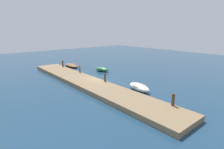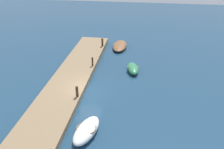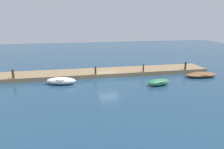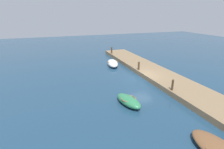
{
  "view_description": "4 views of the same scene",
  "coord_description": "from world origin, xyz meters",
  "px_view_note": "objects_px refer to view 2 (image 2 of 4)",
  "views": [
    {
      "loc": [
        18.98,
        -13.78,
        6.96
      ],
      "look_at": [
        -0.03,
        2.12,
        0.68
      ],
      "focal_mm": 28.47,
      "sensor_mm": 36.0,
      "label": 1
    },
    {
      "loc": [
        19.64,
        5.27,
        12.42
      ],
      "look_at": [
        -1.46,
        2.18,
        1.29
      ],
      "focal_mm": 40.08,
      "sensor_mm": 36.0,
      "label": 2
    },
    {
      "loc": [
        4.77,
        25.29,
        7.33
      ],
      "look_at": [
        0.04,
        2.11,
        1.05
      ],
      "focal_mm": 33.95,
      "sensor_mm": 36.0,
      "label": 3
    },
    {
      "loc": [
        -16.46,
        9.61,
        7.14
      ],
      "look_at": [
        0.59,
        3.39,
        0.72
      ],
      "focal_mm": 28.14,
      "sensor_mm": 36.0,
      "label": 4
    }
  ],
  "objects_px": {
    "rowboat_white": "(86,130)",
    "mooring_post_west": "(102,42)",
    "mooring_post_mid_east": "(77,91)",
    "dinghy_green": "(133,68)",
    "mooring_post_mid_west": "(92,62)",
    "motorboat_brown": "(120,46)"
  },
  "relations": [
    {
      "from": "rowboat_white",
      "to": "mooring_post_mid_west",
      "type": "bearing_deg",
      "value": -158.4
    },
    {
      "from": "rowboat_white",
      "to": "dinghy_green",
      "type": "relative_size",
      "value": 1.21
    },
    {
      "from": "rowboat_white",
      "to": "dinghy_green",
      "type": "xyz_separation_m",
      "value": [
        -10.8,
        2.61,
        -0.05
      ]
    },
    {
      "from": "dinghy_green",
      "to": "rowboat_white",
      "type": "bearing_deg",
      "value": -25.35
    },
    {
      "from": "motorboat_brown",
      "to": "mooring_post_mid_east",
      "type": "distance_m",
      "value": 13.62
    },
    {
      "from": "motorboat_brown",
      "to": "mooring_post_west",
      "type": "xyz_separation_m",
      "value": [
        1.01,
        -2.19,
        0.75
      ]
    },
    {
      "from": "mooring_post_west",
      "to": "mooring_post_mid_east",
      "type": "relative_size",
      "value": 1.06
    },
    {
      "from": "motorboat_brown",
      "to": "mooring_post_mid_west",
      "type": "xyz_separation_m",
      "value": [
        7.09,
        -2.19,
        0.72
      ]
    },
    {
      "from": "rowboat_white",
      "to": "motorboat_brown",
      "type": "height_order",
      "value": "rowboat_white"
    },
    {
      "from": "dinghy_green",
      "to": "mooring_post_mid_west",
      "type": "bearing_deg",
      "value": -98.48
    },
    {
      "from": "rowboat_white",
      "to": "mooring_post_west",
      "type": "height_order",
      "value": "mooring_post_west"
    },
    {
      "from": "rowboat_white",
      "to": "mooring_post_mid_east",
      "type": "bearing_deg",
      "value": -144.7
    },
    {
      "from": "rowboat_white",
      "to": "mooring_post_west",
      "type": "relative_size",
      "value": 3.34
    },
    {
      "from": "mooring_post_mid_west",
      "to": "mooring_post_west",
      "type": "bearing_deg",
      "value": 180.0
    },
    {
      "from": "rowboat_white",
      "to": "motorboat_brown",
      "type": "relative_size",
      "value": 0.85
    },
    {
      "from": "dinghy_green",
      "to": "mooring_post_mid_west",
      "type": "distance_m",
      "value": 4.49
    },
    {
      "from": "mooring_post_mid_west",
      "to": "mooring_post_mid_east",
      "type": "relative_size",
      "value": 1.0
    },
    {
      "from": "dinghy_green",
      "to": "mooring_post_mid_west",
      "type": "xyz_separation_m",
      "value": [
        0.26,
        -4.44,
        0.64
      ]
    },
    {
      "from": "rowboat_white",
      "to": "motorboat_brown",
      "type": "bearing_deg",
      "value": -169.41
    },
    {
      "from": "rowboat_white",
      "to": "mooring_post_west",
      "type": "bearing_deg",
      "value": -161.97
    },
    {
      "from": "rowboat_white",
      "to": "mooring_post_mid_east",
      "type": "distance_m",
      "value": 4.62
    },
    {
      "from": "motorboat_brown",
      "to": "mooring_post_west",
      "type": "height_order",
      "value": "mooring_post_west"
    }
  ]
}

